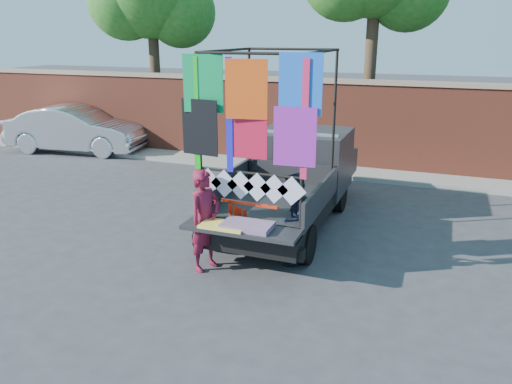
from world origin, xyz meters
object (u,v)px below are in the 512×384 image
(pickup_truck, at_px, (296,176))
(man, at_px, (292,219))
(sedan, at_px, (76,129))
(woman, at_px, (205,220))

(pickup_truck, xyz_separation_m, man, (0.61, -2.35, -0.09))
(pickup_truck, xyz_separation_m, sedan, (-8.70, 3.42, -0.13))
(woman, xyz_separation_m, man, (1.31, 0.71, -0.06))
(woman, bearing_deg, pickup_truck, 6.10)
(man, bearing_deg, woman, -53.33)
(pickup_truck, distance_m, man, 2.43)
(pickup_truck, relative_size, man, 3.51)
(pickup_truck, bearing_deg, sedan, 158.56)
(sedan, bearing_deg, woman, -136.73)
(woman, bearing_deg, man, -42.58)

